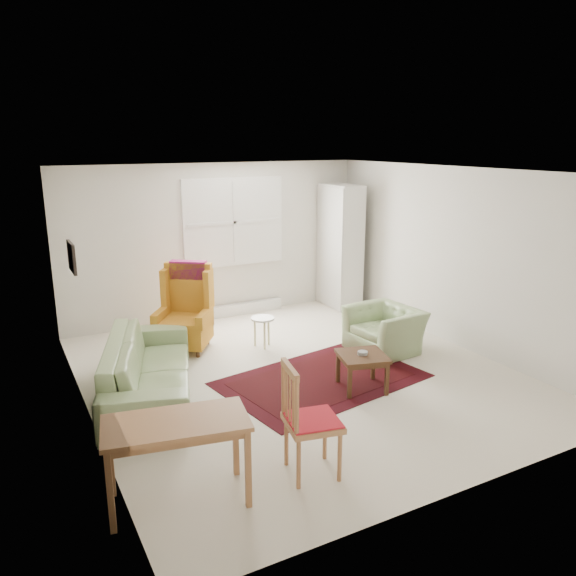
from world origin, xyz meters
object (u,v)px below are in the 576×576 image
stool (263,332)px  armchair (385,325)px  sofa (148,357)px  desk (178,462)px  desk_chair (313,419)px  wingback_chair (183,308)px  cabinet (340,246)px  coffee_table (362,372)px

stool → armchair: bearing=-32.6°
sofa → desk: bearing=-170.7°
stool → desk_chair: 3.18m
wingback_chair → cabinet: 3.23m
stool → cabinet: bearing=30.3°
wingback_chair → coffee_table: bearing=-21.9°
desk → desk_chair: size_ratio=1.09×
armchair → desk: 4.05m
armchair → cabinet: size_ratio=0.44×
wingback_chair → desk: bearing=-73.5°
coffee_table → wingback_chair: bearing=122.9°
armchair → coffee_table: bearing=-53.9°
sofa → armchair: size_ratio=2.48×
sofa → cabinet: (3.90, 2.00, 0.59)m
sofa → wingback_chair: size_ratio=1.91×
sofa → desk: sofa is taller
sofa → desk_chair: desk_chair is taller
stool → desk_chair: desk_chair is taller
stool → coffee_table: bearing=-76.8°
coffee_table → cabinet: cabinet is taller
desk → desk_chair: desk_chair is taller
armchair → cabinet: cabinet is taller
sofa → desk_chair: (0.85, -2.23, 0.05)m
coffee_table → stool: stool is taller
armchair → cabinet: (0.65, 2.13, 0.70)m
coffee_table → desk_chair: (-1.39, -1.21, 0.30)m
armchair → desk: (-3.55, -1.94, -0.00)m
stool → desk_chair: (-0.97, -3.02, 0.30)m
wingback_chair → armchair: bearing=6.7°
wingback_chair → stool: size_ratio=2.75×
sofa → stool: bearing=-49.1°
sofa → cabinet: 4.42m
coffee_table → desk: (-2.54, -1.05, 0.14)m
wingback_chair → cabinet: bearing=49.8°
sofa → wingback_chair: 1.45m
sofa → stool: (1.82, 0.78, -0.25)m
wingback_chair → coffee_table: (1.43, -2.22, -0.39)m
armchair → coffee_table: size_ratio=1.74×
stool → desk_chair: size_ratio=0.42×
sofa → desk: (-0.30, -2.07, -0.11)m
armchair → stool: (-1.43, 0.92, -0.14)m
armchair → coffee_table: armchair is taller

